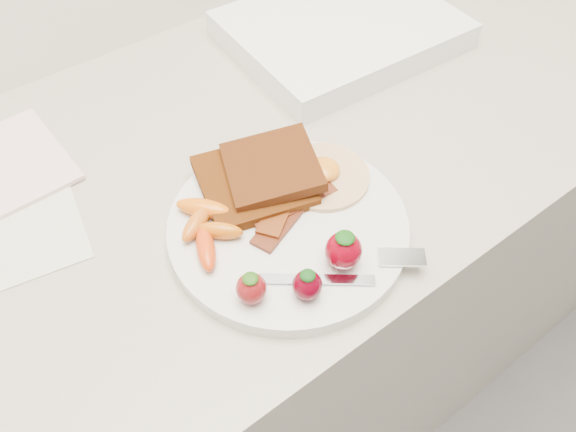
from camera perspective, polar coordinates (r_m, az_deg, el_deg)
counter at (r=1.09m, az=-4.37°, el=-11.25°), size 2.00×0.60×0.90m
plate at (r=0.63m, az=0.00°, el=-1.10°), size 0.27×0.27×0.02m
toast_lower at (r=0.66m, az=-3.53°, el=3.53°), size 0.15×0.15×0.01m
toast_upper at (r=0.65m, az=-1.68°, el=5.01°), size 0.14×0.14×0.02m
fried_egg at (r=0.67m, az=3.61°, el=4.26°), size 0.14×0.14×0.02m
bacon_strips at (r=0.63m, az=-0.06°, el=0.99°), size 0.12×0.09×0.01m
baby_carrots at (r=0.62m, az=-8.35°, el=-1.04°), size 0.08×0.11×0.02m
strawberries at (r=0.56m, az=2.42°, el=-5.28°), size 0.13×0.06×0.05m
fork at (r=0.59m, az=6.95°, el=-5.37°), size 0.17×0.10×0.00m
paper_sheet at (r=0.74m, az=-27.10°, el=0.16°), size 0.20×0.24×0.00m
notepad at (r=0.79m, az=-25.95°, el=5.09°), size 0.12×0.17×0.01m
appliance at (r=0.92m, az=5.42°, el=18.30°), size 0.34×0.28×0.04m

